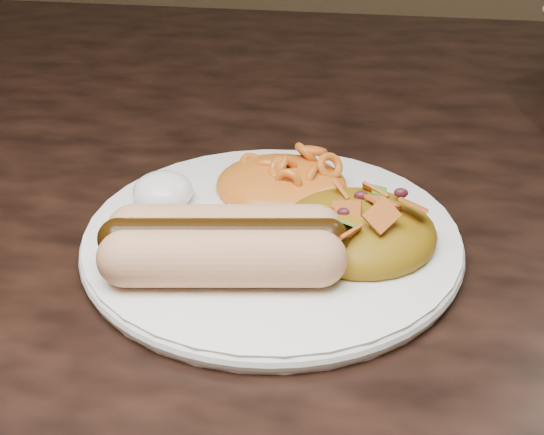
# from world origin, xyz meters

# --- Properties ---
(table) EXTENTS (1.60, 0.90, 0.75)m
(table) POSITION_xyz_m (0.00, 0.00, 0.66)
(table) COLOR black
(table) RESTS_ON floor
(plate) EXTENTS (0.31, 0.31, 0.01)m
(plate) POSITION_xyz_m (0.07, -0.09, 0.76)
(plate) COLOR white
(plate) RESTS_ON table
(hotdog) EXTENTS (0.12, 0.08, 0.03)m
(hotdog) POSITION_xyz_m (0.05, -0.14, 0.78)
(hotdog) COLOR tan
(hotdog) RESTS_ON plate
(mac_and_cheese) EXTENTS (0.11, 0.11, 0.03)m
(mac_and_cheese) POSITION_xyz_m (0.07, -0.04, 0.78)
(mac_and_cheese) COLOR orange
(mac_and_cheese) RESTS_ON plate
(sour_cream) EXTENTS (0.05, 0.05, 0.02)m
(sour_cream) POSITION_xyz_m (-0.01, -0.07, 0.77)
(sour_cream) COLOR white
(sour_cream) RESTS_ON plate
(taco_salad) EXTENTS (0.10, 0.09, 0.04)m
(taco_salad) POSITION_xyz_m (0.12, -0.10, 0.78)
(taco_salad) COLOR #BC4F00
(taco_salad) RESTS_ON plate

